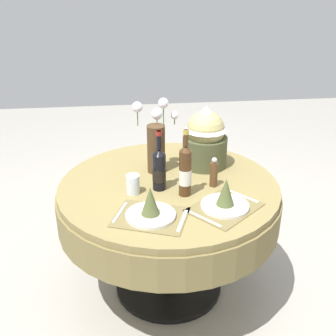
{
  "coord_description": "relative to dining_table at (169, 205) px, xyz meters",
  "views": [
    {
      "loc": [
        -0.24,
        -2.02,
        1.77
      ],
      "look_at": [
        0.0,
        0.03,
        0.8
      ],
      "focal_mm": 44.02,
      "sensor_mm": 36.0,
      "label": 1
    }
  ],
  "objects": [
    {
      "name": "place_setting_left",
      "position": [
        -0.13,
        -0.34,
        0.19
      ],
      "size": [
        0.41,
        0.36,
        0.16
      ],
      "color": "brown",
      "rests_on": "dining_table"
    },
    {
      "name": "gift_tub_back_right",
      "position": [
        0.24,
        0.22,
        0.34
      ],
      "size": [
        0.26,
        0.26,
        0.37
      ],
      "color": "#474C2D",
      "rests_on": "dining_table"
    },
    {
      "name": "wine_bottle_left",
      "position": [
        -0.06,
        -0.06,
        0.26
      ],
      "size": [
        0.07,
        0.07,
        0.33
      ],
      "color": "black",
      "rests_on": "dining_table"
    },
    {
      "name": "dining_table",
      "position": [
        0.0,
        0.0,
        0.0
      ],
      "size": [
        1.24,
        1.24,
        0.72
      ],
      "color": "olive",
      "rests_on": "ground"
    },
    {
      "name": "pepper_mill",
      "position": [
        0.24,
        -0.06,
        0.22
      ],
      "size": [
        0.04,
        0.04,
        0.17
      ],
      "color": "brown",
      "rests_on": "dining_table"
    },
    {
      "name": "tumbler_near_right",
      "position": [
        -0.2,
        -0.09,
        0.19
      ],
      "size": [
        0.07,
        0.07,
        0.1
      ],
      "primitive_type": "cylinder",
      "color": "silver",
      "rests_on": "dining_table"
    },
    {
      "name": "ground",
      "position": [
        0.0,
        0.0,
        -0.58
      ],
      "size": [
        8.0,
        8.0,
        0.0
      ],
      "primitive_type": "plane",
      "color": "#9E998E"
    },
    {
      "name": "place_setting_right",
      "position": [
        0.25,
        -0.3,
        0.19
      ],
      "size": [
        0.43,
        0.42,
        0.16
      ],
      "color": "brown",
      "rests_on": "dining_table"
    },
    {
      "name": "wine_bottle_centre",
      "position": [
        0.07,
        -0.14,
        0.28
      ],
      "size": [
        0.07,
        0.07,
        0.36
      ],
      "color": "#422814",
      "rests_on": "dining_table"
    },
    {
      "name": "flower_vase",
      "position": [
        -0.05,
        0.17,
        0.33
      ],
      "size": [
        0.26,
        0.14,
        0.44
      ],
      "color": "#47331E",
      "rests_on": "dining_table"
    }
  ]
}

